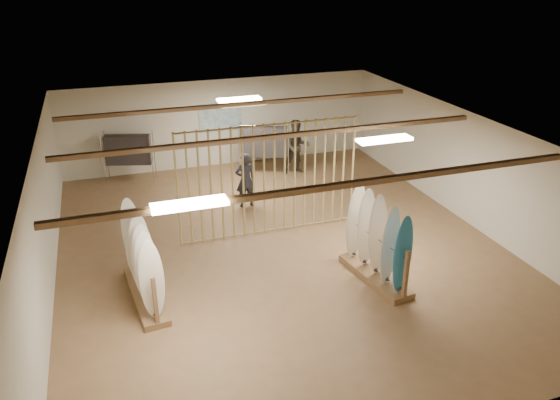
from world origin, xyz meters
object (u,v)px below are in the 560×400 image
object	(u,v)px
clothing_rack_b	(264,142)
shopper_a	(245,177)
shopper_b	(297,143)
rack_left	(143,271)
clothing_rack_a	(128,150)
rack_right	(377,252)

from	to	relation	value
clothing_rack_b	shopper_a	xyz separation A→B (m)	(-1.22, -2.22, -0.19)
shopper_b	clothing_rack_b	bearing A→B (deg)	169.96
rack_left	shopper_a	size ratio (longest dim) A/B	1.33
clothing_rack_a	clothing_rack_b	size ratio (longest dim) A/B	0.96
rack_left	shopper_b	size ratio (longest dim) A/B	1.18
shopper_a	shopper_b	size ratio (longest dim) A/B	0.89
clothing_rack_a	shopper_a	distance (m)	4.07
clothing_rack_a	rack_left	bearing A→B (deg)	-75.36
rack_left	clothing_rack_b	xyz separation A→B (m)	(4.31, 5.90, 0.43)
shopper_a	shopper_b	world-z (taller)	shopper_b
rack_left	clothing_rack_a	xyz separation A→B (m)	(0.25, 6.59, 0.38)
clothing_rack_a	clothing_rack_b	world-z (taller)	clothing_rack_b
rack_left	rack_right	distance (m)	4.76
shopper_b	rack_right	bearing A→B (deg)	-89.94
shopper_a	rack_left	bearing A→B (deg)	48.51
rack_right	clothing_rack_a	distance (m)	8.64
clothing_rack_b	shopper_b	xyz separation A→B (m)	(0.98, -0.27, -0.08)
rack_left	shopper_b	world-z (taller)	shopper_b
clothing_rack_a	shopper_a	world-z (taller)	shopper_a
clothing_rack_a	clothing_rack_b	bearing A→B (deg)	7.28
rack_left	shopper_b	bearing A→B (deg)	41.38
clothing_rack_a	clothing_rack_b	xyz separation A→B (m)	(4.06, -0.68, 0.05)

